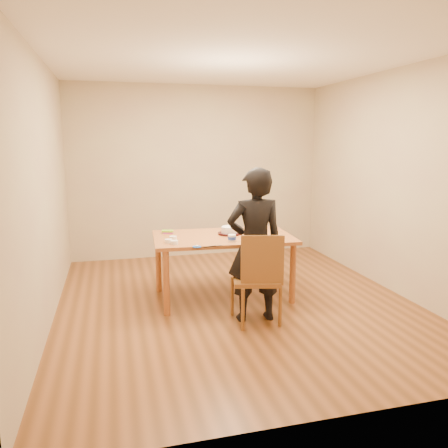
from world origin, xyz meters
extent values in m
cube|color=#5C3517|center=(0.00, 0.00, 0.00)|extent=(4.00, 4.50, 0.00)
cube|color=silver|center=(0.00, 0.00, 2.70)|extent=(4.00, 4.50, 0.00)
cube|color=tan|center=(0.00, 2.25, 1.35)|extent=(4.00, 0.00, 2.70)
cube|color=tan|center=(-2.00, 0.00, 1.35)|extent=(0.00, 4.50, 2.70)
cube|color=tan|center=(2.00, 0.00, 1.35)|extent=(0.00, 4.50, 2.70)
cube|color=brown|center=(-0.10, 0.21, 0.73)|extent=(1.66, 1.05, 0.04)
cube|color=brown|center=(0.05, -0.57, 0.45)|extent=(0.55, 0.55, 0.04)
cylinder|color=#A90B2A|center=(-0.01, 0.27, 0.76)|extent=(0.27, 0.27, 0.02)
cylinder|color=white|center=(-0.01, 0.27, 0.80)|extent=(0.19, 0.19, 0.06)
ellipsoid|color=white|center=(-0.01, 0.27, 0.85)|extent=(0.19, 0.19, 0.03)
cylinder|color=white|center=(-0.08, -0.10, 0.79)|extent=(0.09, 0.09, 0.08)
cylinder|color=blue|center=(-0.50, -0.26, 0.75)|extent=(0.09, 0.09, 0.01)
ellipsoid|color=white|center=(-0.50, -0.26, 0.77)|extent=(0.04, 0.04, 0.02)
cylinder|color=white|center=(-0.76, 0.02, 0.77)|extent=(0.08, 0.08, 0.04)
cylinder|color=white|center=(-0.70, 0.15, 0.77)|extent=(0.08, 0.08, 0.04)
cylinder|color=white|center=(-0.71, -0.07, 0.77)|extent=(0.08, 0.08, 0.04)
cube|color=#EC37BA|center=(-0.71, 0.50, 0.76)|extent=(0.13, 0.09, 0.02)
cube|color=green|center=(-0.71, 0.51, 0.78)|extent=(0.15, 0.10, 0.02)
cube|color=black|center=(-0.37, -0.28, 0.75)|extent=(0.14, 0.05, 0.01)
imported|color=black|center=(0.05, -0.52, 0.80)|extent=(0.60, 0.41, 1.59)
camera|label=1|loc=(-1.34, -4.64, 1.85)|focal=35.00mm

